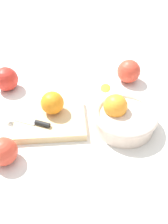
# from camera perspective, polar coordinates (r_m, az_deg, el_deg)

# --- Properties ---
(ground_plane) EXTENTS (2.40, 2.40, 0.00)m
(ground_plane) POSITION_cam_1_polar(r_m,az_deg,el_deg) (0.76, -2.29, -0.78)
(ground_plane) COLOR silver
(bowl) EXTENTS (0.19, 0.19, 0.10)m
(bowl) POSITION_cam_1_polar(r_m,az_deg,el_deg) (0.71, 9.26, -1.15)
(bowl) COLOR beige
(bowl) RESTS_ON ground_plane
(cutting_board) EXTENTS (0.24, 0.20, 0.02)m
(cutting_board) POSITION_cam_1_polar(r_m,az_deg,el_deg) (0.74, -7.93, -1.81)
(cutting_board) COLOR #DBB77F
(cutting_board) RESTS_ON ground_plane
(orange_on_board) EXTENTS (0.07, 0.07, 0.07)m
(orange_on_board) POSITION_cam_1_polar(r_m,az_deg,el_deg) (0.72, -7.46, 2.16)
(orange_on_board) COLOR orange
(orange_on_board) RESTS_ON cutting_board
(knife) EXTENTS (0.14, 0.10, 0.01)m
(knife) POSITION_cam_1_polar(r_m,az_deg,el_deg) (0.72, -12.08, -2.21)
(knife) COLOR silver
(knife) RESTS_ON cutting_board
(apple_front_left) EXTENTS (0.08, 0.08, 0.08)m
(apple_front_left) POSITION_cam_1_polar(r_m,az_deg,el_deg) (0.89, 10.48, 9.39)
(apple_front_left) COLOR #D6422D
(apple_front_left) RESTS_ON ground_plane
(apple_front_right) EXTENTS (0.08, 0.08, 0.08)m
(apple_front_right) POSITION_cam_1_polar(r_m,az_deg,el_deg) (0.88, -17.86, 7.37)
(apple_front_right) COLOR red
(apple_front_right) RESTS_ON ground_plane
(apple_back_right) EXTENTS (0.07, 0.07, 0.07)m
(apple_back_right) POSITION_cam_1_polar(r_m,az_deg,el_deg) (0.65, -18.45, -8.78)
(apple_back_right) COLOR #D6422D
(apple_back_right) RESTS_ON ground_plane
(citrus_peel) EXTENTS (0.06, 0.06, 0.01)m
(citrus_peel) POSITION_cam_1_polar(r_m,az_deg,el_deg) (0.87, 5.08, 5.82)
(citrus_peel) COLOR orange
(citrus_peel) RESTS_ON ground_plane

